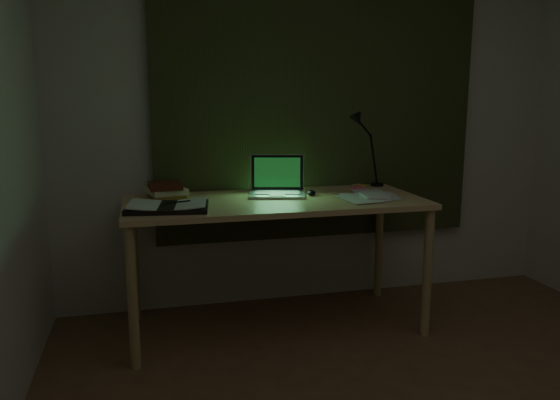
# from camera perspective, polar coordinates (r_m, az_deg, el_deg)

# --- Properties ---
(wall_back) EXTENTS (3.50, 0.00, 2.50)m
(wall_back) POSITION_cam_1_polar(r_m,az_deg,el_deg) (3.74, 3.90, 8.41)
(wall_back) COLOR silver
(wall_back) RESTS_ON ground
(curtain) EXTENTS (2.20, 0.06, 2.00)m
(curtain) POSITION_cam_1_polar(r_m,az_deg,el_deg) (3.70, 4.13, 11.48)
(curtain) COLOR #2B3018
(curtain) RESTS_ON wall_back
(desk) EXTENTS (1.76, 0.77, 0.80)m
(desk) POSITION_cam_1_polar(r_m,az_deg,el_deg) (3.34, -0.51, -6.70)
(desk) COLOR tan
(desk) RESTS_ON floor
(laptop) EXTENTS (0.42, 0.45, 0.24)m
(laptop) POSITION_cam_1_polar(r_m,az_deg,el_deg) (3.32, -0.31, 2.48)
(laptop) COLOR #B3B3B8
(laptop) RESTS_ON desk
(open_textbook) EXTENTS (0.47, 0.36, 0.04)m
(open_textbook) POSITION_cam_1_polar(r_m,az_deg,el_deg) (3.00, -11.66, -0.64)
(open_textbook) COLOR silver
(open_textbook) RESTS_ON desk
(book_stack) EXTENTS (0.24, 0.27, 0.10)m
(book_stack) POSITION_cam_1_polar(r_m,az_deg,el_deg) (3.33, -11.76, 1.02)
(book_stack) COLOR silver
(book_stack) RESTS_ON desk
(loose_papers) EXTENTS (0.39, 0.40, 0.02)m
(loose_papers) POSITION_cam_1_polar(r_m,az_deg,el_deg) (3.34, 8.94, 0.45)
(loose_papers) COLOR white
(loose_papers) RESTS_ON desk
(mouse) EXTENTS (0.07, 0.10, 0.03)m
(mouse) POSITION_cam_1_polar(r_m,az_deg,el_deg) (3.37, 3.28, 0.76)
(mouse) COLOR black
(mouse) RESTS_ON desk
(sticky_yellow) EXTENTS (0.08, 0.08, 0.01)m
(sticky_yellow) POSITION_cam_1_polar(r_m,az_deg,el_deg) (3.73, 8.20, 1.50)
(sticky_yellow) COLOR yellow
(sticky_yellow) RESTS_ON desk
(sticky_pink) EXTENTS (0.07, 0.07, 0.02)m
(sticky_pink) POSITION_cam_1_polar(r_m,az_deg,el_deg) (3.67, 8.04, 1.36)
(sticky_pink) COLOR #FF6380
(sticky_pink) RESTS_ON desk
(desk_lamp) EXTENTS (0.35, 0.28, 0.48)m
(desk_lamp) POSITION_cam_1_polar(r_m,az_deg,el_deg) (3.75, 10.22, 5.06)
(desk_lamp) COLOR black
(desk_lamp) RESTS_ON desk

